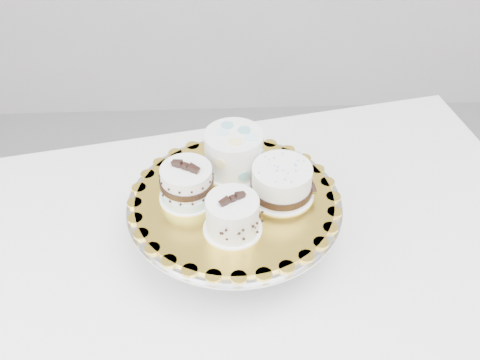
{
  "coord_description": "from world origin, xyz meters",
  "views": [
    {
      "loc": [
        -0.08,
        -0.6,
        1.6
      ],
      "look_at": [
        -0.05,
        0.18,
        0.92
      ],
      "focal_mm": 45.0,
      "sensor_mm": 36.0,
      "label": 1
    }
  ],
  "objects_px": {
    "cake_banded": "(187,184)",
    "cake_ribbon": "(282,182)",
    "table": "(253,274)",
    "cake_board": "(235,200)",
    "cake_stand": "(235,214)",
    "cake_swirl": "(232,216)",
    "cake_dots": "(234,151)"
  },
  "relations": [
    {
      "from": "cake_banded",
      "to": "cake_dots",
      "type": "distance_m",
      "value": 0.12
    },
    {
      "from": "table",
      "to": "cake_stand",
      "type": "distance_m",
      "value": 0.16
    },
    {
      "from": "cake_stand",
      "to": "cake_banded",
      "type": "xyz_separation_m",
      "value": [
        -0.08,
        0.01,
        0.07
      ]
    },
    {
      "from": "table",
      "to": "cake_stand",
      "type": "xyz_separation_m",
      "value": [
        -0.04,
        0.02,
        0.15
      ]
    },
    {
      "from": "table",
      "to": "cake_board",
      "type": "relative_size",
      "value": 3.67
    },
    {
      "from": "cake_swirl",
      "to": "cake_banded",
      "type": "distance_m",
      "value": 0.11
    },
    {
      "from": "cake_banded",
      "to": "cake_ribbon",
      "type": "height_order",
      "value": "cake_banded"
    },
    {
      "from": "cake_stand",
      "to": "cake_ribbon",
      "type": "height_order",
      "value": "cake_ribbon"
    },
    {
      "from": "cake_board",
      "to": "cake_banded",
      "type": "xyz_separation_m",
      "value": [
        -0.08,
        0.01,
        0.03
      ]
    },
    {
      "from": "cake_swirl",
      "to": "cake_board",
      "type": "bearing_deg",
      "value": 55.89
    },
    {
      "from": "cake_banded",
      "to": "cake_dots",
      "type": "relative_size",
      "value": 0.9
    },
    {
      "from": "cake_stand",
      "to": "cake_dots",
      "type": "xyz_separation_m",
      "value": [
        0.0,
        0.09,
        0.08
      ]
    },
    {
      "from": "cake_banded",
      "to": "cake_ribbon",
      "type": "relative_size",
      "value": 0.98
    },
    {
      "from": "table",
      "to": "cake_banded",
      "type": "height_order",
      "value": "cake_banded"
    },
    {
      "from": "cake_ribbon",
      "to": "cake_board",
      "type": "bearing_deg",
      "value": 177.06
    },
    {
      "from": "cake_board",
      "to": "cake_banded",
      "type": "relative_size",
      "value": 2.9
    },
    {
      "from": "cake_board",
      "to": "cake_ribbon",
      "type": "height_order",
      "value": "cake_ribbon"
    },
    {
      "from": "cake_swirl",
      "to": "cake_dots",
      "type": "relative_size",
      "value": 0.89
    },
    {
      "from": "table",
      "to": "cake_stand",
      "type": "bearing_deg",
      "value": 143.75
    },
    {
      "from": "table",
      "to": "cake_swirl",
      "type": "bearing_deg",
      "value": -136.51
    },
    {
      "from": "cake_swirl",
      "to": "cake_dots",
      "type": "bearing_deg",
      "value": 57.6
    },
    {
      "from": "cake_board",
      "to": "cake_banded",
      "type": "height_order",
      "value": "cake_banded"
    },
    {
      "from": "cake_stand",
      "to": "cake_swirl",
      "type": "height_order",
      "value": "cake_swirl"
    },
    {
      "from": "cake_swirl",
      "to": "cake_ribbon",
      "type": "xyz_separation_m",
      "value": [
        0.09,
        0.08,
        -0.0
      ]
    },
    {
      "from": "table",
      "to": "cake_banded",
      "type": "distance_m",
      "value": 0.25
    },
    {
      "from": "cake_board",
      "to": "cake_swirl",
      "type": "height_order",
      "value": "cake_swirl"
    },
    {
      "from": "cake_board",
      "to": "cake_swirl",
      "type": "distance_m",
      "value": 0.08
    },
    {
      "from": "table",
      "to": "cake_swirl",
      "type": "height_order",
      "value": "cake_swirl"
    },
    {
      "from": "cake_stand",
      "to": "cake_swirl",
      "type": "bearing_deg",
      "value": -94.59
    },
    {
      "from": "cake_swirl",
      "to": "cake_banded",
      "type": "height_order",
      "value": "cake_banded"
    },
    {
      "from": "table",
      "to": "cake_dots",
      "type": "xyz_separation_m",
      "value": [
        -0.03,
        0.1,
        0.23
      ]
    },
    {
      "from": "cake_board",
      "to": "cake_ribbon",
      "type": "distance_m",
      "value": 0.09
    }
  ]
}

